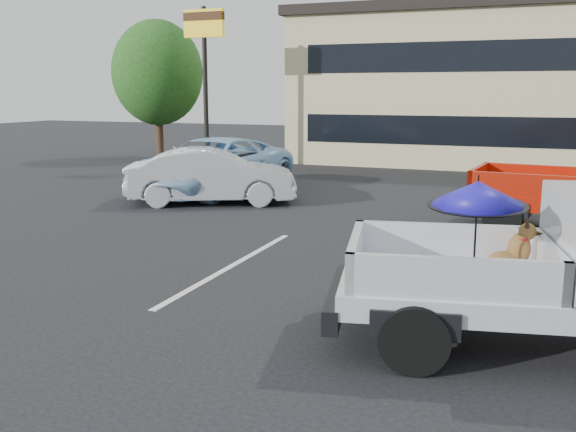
% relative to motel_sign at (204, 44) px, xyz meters
% --- Properties ---
extents(ground, '(90.00, 90.00, 0.00)m').
position_rel_motel_sign_xyz_m(ground, '(10.00, -14.00, -4.65)').
color(ground, black).
rests_on(ground, ground).
extents(stripe_left, '(0.12, 5.00, 0.01)m').
position_rel_motel_sign_xyz_m(stripe_left, '(7.00, -12.00, -4.65)').
color(stripe_left, silver).
rests_on(stripe_left, ground).
extents(motel_building, '(20.40, 8.40, 6.30)m').
position_rel_motel_sign_xyz_m(motel_building, '(12.00, 6.99, -1.45)').
color(motel_building, '#CCBE88').
rests_on(motel_building, ground).
extents(motel_sign, '(1.60, 0.22, 6.00)m').
position_rel_motel_sign_xyz_m(motel_sign, '(0.00, 0.00, 0.00)').
color(motel_sign, black).
rests_on(motel_sign, ground).
extents(tree_left, '(3.96, 3.96, 6.02)m').
position_rel_motel_sign_xyz_m(tree_left, '(-4.00, 3.00, -0.92)').
color(tree_left, '#332114').
rests_on(tree_left, ground).
extents(silver_sedan, '(4.71, 3.24, 1.47)m').
position_rel_motel_sign_xyz_m(silver_sedan, '(3.72, -6.56, -3.92)').
color(silver_sedan, silver).
rests_on(silver_sedan, ground).
extents(blue_suv, '(3.43, 6.09, 1.61)m').
position_rel_motel_sign_xyz_m(blue_suv, '(2.86, -4.95, -3.85)').
color(blue_suv, '#9BC6E7').
rests_on(blue_suv, ground).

